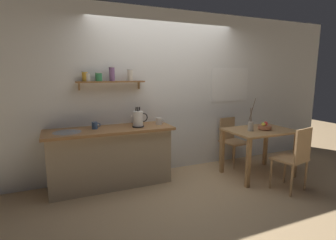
% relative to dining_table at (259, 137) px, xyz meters
% --- Properties ---
extents(ground_plane, '(14.00, 14.00, 0.00)m').
position_rel_dining_table_xyz_m(ground_plane, '(-1.31, 0.24, -0.65)').
color(ground_plane, tan).
extents(back_wall, '(6.80, 0.11, 2.70)m').
position_rel_dining_table_xyz_m(back_wall, '(-1.10, 0.89, 0.70)').
color(back_wall, white).
rests_on(back_wall, ground_plane).
extents(kitchen_counter, '(1.83, 0.63, 0.88)m').
position_rel_dining_table_xyz_m(kitchen_counter, '(-2.31, 0.55, -0.21)').
color(kitchen_counter, tan).
rests_on(kitchen_counter, ground_plane).
extents(wall_shelf, '(1.01, 0.20, 0.34)m').
position_rel_dining_table_xyz_m(wall_shelf, '(-2.27, 0.73, 0.94)').
color(wall_shelf, brown).
extents(dining_table, '(1.05, 0.75, 0.77)m').
position_rel_dining_table_xyz_m(dining_table, '(0.00, 0.00, 0.00)').
color(dining_table, tan).
rests_on(dining_table, ground_plane).
extents(dining_chair_near, '(0.48, 0.45, 0.94)m').
position_rel_dining_table_xyz_m(dining_chair_near, '(0.03, -0.69, -0.13)').
color(dining_chair_near, tan).
rests_on(dining_chair_near, ground_plane).
extents(dining_chair_far, '(0.44, 0.47, 0.86)m').
position_rel_dining_table_xyz_m(dining_chair_far, '(-0.06, 0.64, -0.17)').
color(dining_chair_far, tan).
rests_on(dining_chair_far, ground_plane).
extents(fruit_bowl, '(0.21, 0.21, 0.13)m').
position_rel_dining_table_xyz_m(fruit_bowl, '(0.07, -0.03, 0.17)').
color(fruit_bowl, '#BC704C').
rests_on(fruit_bowl, dining_table).
extents(twig_vase, '(0.10, 0.09, 0.52)m').
position_rel_dining_table_xyz_m(twig_vase, '(-0.20, -0.03, 0.20)').
color(twig_vase, '#B7B2A8').
rests_on(twig_vase, dining_table).
extents(electric_kettle, '(0.27, 0.17, 0.26)m').
position_rel_dining_table_xyz_m(electric_kettle, '(-1.89, 0.48, 0.34)').
color(electric_kettle, black).
rests_on(electric_kettle, kitchen_counter).
extents(knife_block, '(0.10, 0.16, 0.28)m').
position_rel_dining_table_xyz_m(knife_block, '(-1.84, 0.70, 0.33)').
color(knife_block, '#9E6B3D').
rests_on(knife_block, kitchen_counter).
extents(coffee_mug_by_sink, '(0.12, 0.08, 0.10)m').
position_rel_dining_table_xyz_m(coffee_mug_by_sink, '(-2.51, 0.59, 0.28)').
color(coffee_mug_by_sink, '#3D5B89').
rests_on(coffee_mug_by_sink, kitchen_counter).
extents(coffee_mug_spare, '(0.14, 0.09, 0.11)m').
position_rel_dining_table_xyz_m(coffee_mug_spare, '(-1.54, 0.53, 0.28)').
color(coffee_mug_spare, white).
rests_on(coffee_mug_spare, kitchen_counter).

